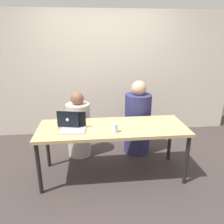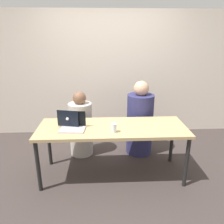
# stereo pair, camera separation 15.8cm
# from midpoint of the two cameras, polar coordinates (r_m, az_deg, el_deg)

# --- Properties ---
(ground_plane) EXTENTS (12.00, 12.00, 0.00)m
(ground_plane) POSITION_cam_midpoint_polar(r_m,az_deg,el_deg) (3.23, 1.51, -15.83)
(ground_plane) COLOR #39302E
(back_wall) EXTENTS (5.07, 0.10, 2.32)m
(back_wall) POSITION_cam_midpoint_polar(r_m,az_deg,el_deg) (4.26, 0.10, 9.77)
(back_wall) COLOR beige
(back_wall) RESTS_ON ground
(desk) EXTENTS (1.95, 0.71, 0.73)m
(desk) POSITION_cam_midpoint_polar(r_m,az_deg,el_deg) (2.90, 1.63, -4.96)
(desk) COLOR tan
(desk) RESTS_ON ground
(person_on_left) EXTENTS (0.42, 0.42, 1.06)m
(person_on_left) POSITION_cam_midpoint_polar(r_m,az_deg,el_deg) (3.55, -6.89, -3.94)
(person_on_left) COLOR #B4AEA5
(person_on_left) RESTS_ON ground
(person_on_right) EXTENTS (0.43, 0.43, 1.21)m
(person_on_right) POSITION_cam_midpoint_polar(r_m,az_deg,el_deg) (3.58, 8.52, -2.62)
(person_on_right) COLOR navy
(person_on_right) RESTS_ON ground
(laptop_front_left) EXTENTS (0.33, 0.26, 0.22)m
(laptop_front_left) POSITION_cam_midpoint_polar(r_m,az_deg,el_deg) (2.82, -8.65, -3.53)
(laptop_front_left) COLOR #B5B3B7
(laptop_front_left) RESTS_ON desk
(laptop_back_left) EXTENTS (0.33, 0.30, 0.23)m
(laptop_back_left) POSITION_cam_midpoint_polar(r_m,az_deg,el_deg) (2.94, -9.35, -2.53)
(laptop_back_left) COLOR silver
(laptop_back_left) RESTS_ON desk
(water_glass_center) EXTENTS (0.07, 0.07, 0.11)m
(water_glass_center) POSITION_cam_midpoint_polar(r_m,az_deg,el_deg) (2.70, 2.16, -4.36)
(water_glass_center) COLOR silver
(water_glass_center) RESTS_ON desk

